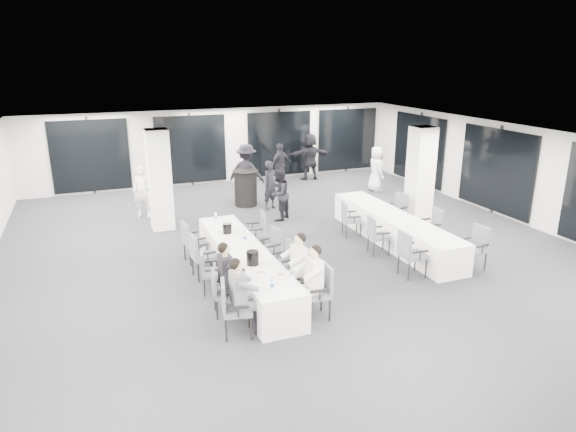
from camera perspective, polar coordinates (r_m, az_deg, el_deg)
name	(u,v)px	position (r m, az deg, el deg)	size (l,w,h in m)	color
room	(312,186)	(13.62, 2.72, 3.39)	(14.04, 16.04, 2.84)	#242429
column_left	(160,180)	(14.62, -14.08, 3.91)	(0.60, 0.60, 2.80)	white
column_right	(420,176)	(15.15, 14.47, 4.34)	(0.60, 0.60, 2.80)	white
banquet_table_main	(245,266)	(11.08, -4.81, -5.54)	(0.90, 5.00, 0.75)	silver
banquet_table_side	(394,229)	(13.57, 11.66, -1.46)	(0.90, 5.00, 0.75)	silver
cocktail_table	(246,188)	(16.68, -4.72, 3.14)	(0.83, 0.83, 1.15)	black
chair_main_left_near	(232,305)	(9.01, -6.22, -9.81)	(0.61, 0.64, 1.01)	#4D5055
chair_main_left_second	(221,290)	(9.74, -7.43, -8.11)	(0.51, 0.55, 0.90)	#4D5055
chair_main_left_mid	(209,269)	(10.65, -8.78, -5.86)	(0.53, 0.57, 0.90)	#4D5055
chair_main_left_fourth	(200,253)	(11.34, -9.74, -4.11)	(0.55, 0.60, 1.00)	#4D5055
chair_main_left_far	(192,240)	(12.23, -10.67, -2.60)	(0.55, 0.60, 0.98)	#4D5055
chair_main_right_near	(319,288)	(9.56, 3.52, -7.99)	(0.56, 0.61, 1.03)	#4D5055
chair_main_right_second	(304,276)	(10.18, 1.76, -6.73)	(0.46, 0.52, 0.91)	#4D5055
chair_main_right_mid	(287,259)	(10.98, -0.17, -4.83)	(0.54, 0.58, 0.93)	#4D5055
chair_main_right_fourth	(272,245)	(11.80, -1.83, -3.24)	(0.54, 0.58, 0.92)	#4D5055
chair_main_right_far	(258,229)	(12.73, -3.40, -1.47)	(0.57, 0.62, 1.00)	#4D5055
chair_side_left_near	(410,252)	(11.55, 13.37, -3.86)	(0.54, 0.60, 1.03)	#4D5055
chair_side_left_mid	(376,233)	(12.70, 9.75, -1.91)	(0.55, 0.58, 0.94)	#4D5055
chair_side_left_far	(349,217)	(13.86, 6.78, -0.11)	(0.57, 0.60, 0.94)	#4D5055
chair_side_right_near	(476,245)	(12.44, 20.16, -3.02)	(0.56, 0.61, 0.99)	#4D5055
chair_side_right_mid	(432,225)	(13.62, 15.73, -0.93)	(0.53, 0.58, 0.96)	#4D5055
chair_side_right_far	(398,208)	(14.84, 12.11, 0.85)	(0.59, 0.62, 0.97)	#4D5055
seated_guest_a	(242,292)	(8.93, -5.18, -8.36)	(0.50, 0.38, 1.44)	#57595E
seated_guest_b	(229,274)	(9.64, -6.55, -6.37)	(0.50, 0.38, 1.44)	black
seated_guest_c	(311,278)	(9.41, 2.57, -6.90)	(0.50, 0.38, 1.44)	silver
seated_guest_d	(296,264)	(10.01, 0.91, -5.34)	(0.50, 0.38, 1.44)	silver
standing_guest_a	(270,182)	(16.16, -1.96, 3.79)	(0.64, 0.52, 1.76)	black
standing_guest_b	(279,191)	(15.06, -1.02, 2.82)	(0.86, 0.52, 1.78)	black
standing_guest_c	(246,169)	(17.22, -4.65, 5.27)	(1.39, 0.71, 2.15)	black
standing_guest_d	(280,162)	(19.01, -0.85, 6.00)	(1.08, 0.61, 1.84)	black
standing_guest_e	(376,166)	(18.68, 9.77, 5.50)	(0.87, 0.53, 1.81)	silver
standing_guest_f	(310,153)	(20.16, 2.45, 6.97)	(1.90, 0.73, 2.07)	black
standing_guest_g	(142,188)	(15.99, -15.89, 2.99)	(0.64, 0.52, 1.76)	silver
standing_guest_h	(415,169)	(18.68, 13.90, 5.08)	(0.82, 0.50, 1.71)	black
ice_bucket_near	(253,258)	(10.11, -3.95, -4.67)	(0.24, 0.24, 0.28)	black
ice_bucket_far	(227,228)	(11.93, -6.77, -1.36)	(0.21, 0.21, 0.24)	black
water_bottle_a	(272,284)	(9.06, -1.77, -7.55)	(0.07, 0.07, 0.23)	silver
water_bottle_b	(245,236)	(11.37, -4.82, -2.28)	(0.07, 0.07, 0.23)	silver
water_bottle_c	(216,217)	(12.88, -8.04, -0.07)	(0.07, 0.07, 0.20)	silver
plate_a	(260,272)	(9.78, -3.17, -6.27)	(0.21, 0.21, 0.03)	white
plate_b	(280,274)	(9.67, -0.86, -6.51)	(0.19, 0.19, 0.03)	white
plate_c	(250,257)	(10.52, -4.20, -4.53)	(0.20, 0.20, 0.03)	white
wine_glass	(293,278)	(9.17, 0.52, -6.94)	(0.08, 0.08, 0.20)	silver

